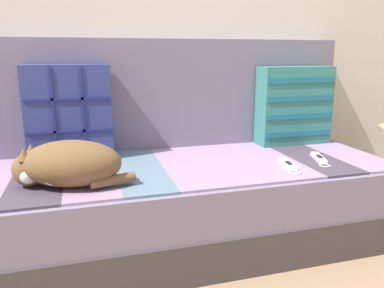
# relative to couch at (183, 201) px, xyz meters

# --- Properties ---
(ground_plane) EXTENTS (14.00, 14.00, 0.00)m
(ground_plane) POSITION_rel_couch_xyz_m (-0.00, -0.15, -0.19)
(ground_plane) COLOR #937556
(couch) EXTENTS (1.96, 0.81, 0.38)m
(couch) POSITION_rel_couch_xyz_m (0.00, 0.00, 0.00)
(couch) COLOR #3D3838
(couch) RESTS_ON ground_plane
(sofa_backrest) EXTENTS (1.92, 0.14, 0.56)m
(sofa_backrest) POSITION_rel_couch_xyz_m (-0.00, 0.33, 0.47)
(sofa_backrest) COLOR slate
(sofa_backrest) RESTS_ON couch
(throw_pillow_quilted) EXTENTS (0.38, 0.14, 0.44)m
(throw_pillow_quilted) POSITION_rel_couch_xyz_m (-0.49, 0.19, 0.41)
(throw_pillow_quilted) COLOR navy
(throw_pillow_quilted) RESTS_ON couch
(throw_pillow_striped) EXTENTS (0.40, 0.14, 0.42)m
(throw_pillow_striped) POSITION_rel_couch_xyz_m (0.68, 0.19, 0.40)
(throw_pillow_striped) COLOR #337A70
(throw_pillow_striped) RESTS_ON couch
(sleeping_cat) EXTENTS (0.44, 0.30, 0.17)m
(sleeping_cat) POSITION_rel_couch_xyz_m (-0.50, -0.19, 0.28)
(sleeping_cat) COLOR brown
(sleeping_cat) RESTS_ON couch
(game_remote_near) EXTENTS (0.11, 0.21, 0.02)m
(game_remote_near) POSITION_rel_couch_xyz_m (0.62, -0.15, 0.20)
(game_remote_near) COLOR white
(game_remote_near) RESTS_ON couch
(game_remote_far) EXTENTS (0.08, 0.20, 0.02)m
(game_remote_far) POSITION_rel_couch_xyz_m (0.43, -0.21, 0.20)
(game_remote_far) COLOR white
(game_remote_far) RESTS_ON couch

